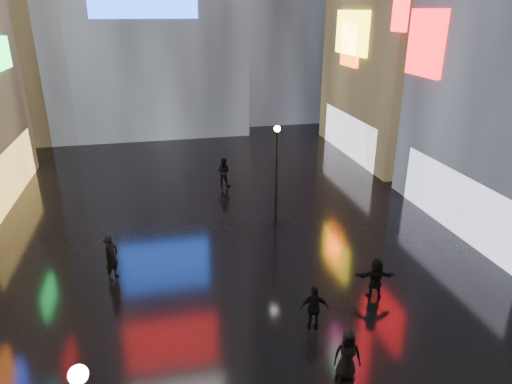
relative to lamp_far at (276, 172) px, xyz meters
name	(u,v)px	position (x,y,z in m)	size (l,w,h in m)	color
ground	(222,226)	(-2.64, 0.70, -2.94)	(140.00, 140.00, 0.00)	black
lamp_far	(276,172)	(0.00, 0.00, 0.00)	(0.30, 0.30, 5.20)	black
pedestrian_3	(314,308)	(-0.74, -7.84, -2.12)	(0.96, 0.40, 1.65)	black
pedestrian_4	(347,355)	(-0.54, -10.17, -2.13)	(0.79, 0.51, 1.62)	black
pedestrian_5	(376,278)	(2.13, -6.58, -2.13)	(1.50, 0.48, 1.62)	black
pedestrian_6	(111,257)	(-7.64, -3.11, -1.98)	(0.70, 0.46, 1.93)	black
pedestrian_7	(224,172)	(-1.64, 6.30, -2.05)	(0.87, 0.67, 1.78)	black
umbrella_2	(351,318)	(-0.54, -10.17, -0.85)	(1.04, 1.06, 0.96)	black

